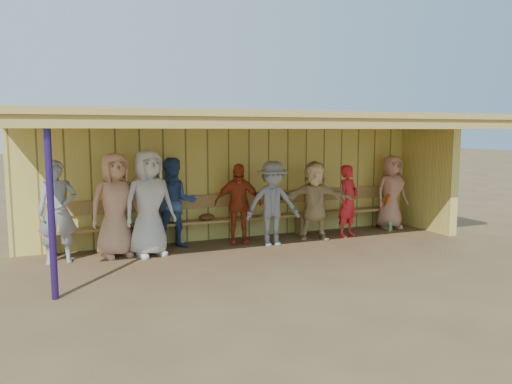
# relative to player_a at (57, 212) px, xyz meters

# --- Properties ---
(ground) EXTENTS (90.00, 90.00, 0.00)m
(ground) POSITION_rel_player_a_xyz_m (3.50, -0.53, -0.86)
(ground) COLOR brown
(ground) RESTS_ON ground
(player_a) EXTENTS (0.63, 0.42, 1.73)m
(player_a) POSITION_rel_player_a_xyz_m (0.00, 0.00, 0.00)
(player_a) COLOR gray
(player_a) RESTS_ON ground
(player_b) EXTENTS (1.03, 0.80, 1.88)m
(player_b) POSITION_rel_player_a_xyz_m (1.49, -0.12, 0.08)
(player_b) COLOR silver
(player_b) RESTS_ON ground
(player_c) EXTENTS (0.91, 0.76, 1.71)m
(player_c) POSITION_rel_player_a_xyz_m (2.04, 0.28, -0.01)
(player_c) COLOR #355293
(player_c) RESTS_ON ground
(player_d) EXTENTS (0.99, 0.59, 1.57)m
(player_d) POSITION_rel_player_a_xyz_m (3.28, 0.21, -0.08)
(player_d) COLOR #B53E1D
(player_d) RESTS_ON ground
(player_e) EXTENTS (1.12, 0.74, 1.63)m
(player_e) POSITION_rel_player_a_xyz_m (3.83, -0.21, -0.05)
(player_e) COLOR gray
(player_e) RESTS_ON ground
(player_f) EXTENTS (1.56, 0.96, 1.60)m
(player_f) POSITION_rel_player_a_xyz_m (4.83, -0.06, -0.06)
(player_f) COLOR #DAB57A
(player_f) RESTS_ON ground
(player_g) EXTENTS (0.64, 0.54, 1.50)m
(player_g) POSITION_rel_player_a_xyz_m (5.60, -0.11, -0.11)
(player_g) COLOR red
(player_g) RESTS_ON ground
(player_h) EXTENTS (0.84, 0.57, 1.66)m
(player_h) POSITION_rel_player_a_xyz_m (6.99, 0.28, -0.04)
(player_h) COLOR tan
(player_h) RESTS_ON ground
(player_extra) EXTENTS (1.00, 0.77, 1.83)m
(player_extra) POSITION_rel_player_a_xyz_m (0.94, 0.06, 0.05)
(player_extra) COLOR tan
(player_extra) RESTS_ON ground
(dugout_structure) EXTENTS (8.80, 3.20, 2.50)m
(dugout_structure) POSITION_rel_player_a_xyz_m (3.89, 0.16, 0.83)
(dugout_structure) COLOR #DCCA5E
(dugout_structure) RESTS_ON ground
(bench) EXTENTS (7.60, 0.34, 0.93)m
(bench) POSITION_rel_player_a_xyz_m (3.50, 0.59, -0.34)
(bench) COLOR #AB8549
(bench) RESTS_ON ground
(dugout_equipment) EXTENTS (6.40, 0.62, 0.80)m
(dugout_equipment) POSITION_rel_player_a_xyz_m (2.71, 0.46, -0.37)
(dugout_equipment) COLOR #C95717
(dugout_equipment) RESTS_ON ground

